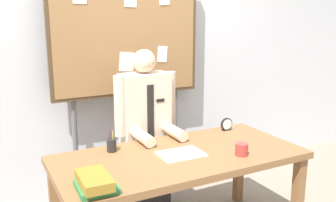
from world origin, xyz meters
The scene contains 9 objects.
back_wall centered at (0.00, 1.16, 1.35)m, with size 6.40×0.08×2.70m, color silver.
desk centered at (0.00, 0.00, 0.64)m, with size 1.77×0.83×0.72m.
person centered at (0.00, 0.59, 0.66)m, with size 0.55×0.56×1.42m.
bulletin_board centered at (0.00, 0.96, 1.54)m, with size 1.39×0.09×2.17m.
book_stack centered at (-0.70, -0.27, 0.77)m, with size 0.23×0.29×0.09m.
open_notebook centered at (0.00, -0.02, 0.73)m, with size 0.31×0.22×0.01m, color silver.
desk_clock centered at (0.63, 0.30, 0.77)m, with size 0.11×0.04×0.11m.
coffee_mug centered at (0.37, -0.22, 0.77)m, with size 0.09×0.09×0.09m, color #B23833.
pen_holder centered at (-0.41, 0.27, 0.77)m, with size 0.07×0.07×0.16m.
Camera 1 is at (-1.22, -2.17, 1.68)m, focal length 39.69 mm.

